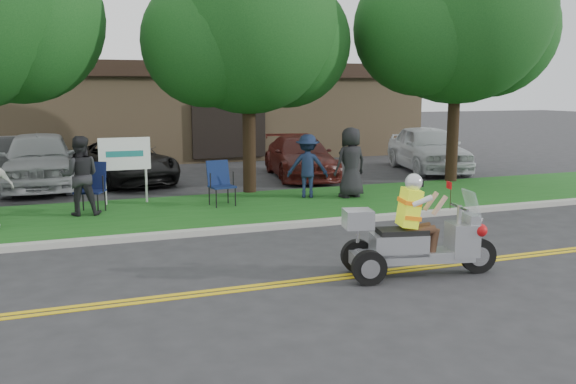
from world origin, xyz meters
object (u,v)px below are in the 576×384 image
object	(u,v)px
trike_scooter	(414,241)
parked_car_far_left	(39,160)
parked_car_mid	(125,162)
lawn_chair_b	(220,180)
lawn_chair_a	(92,184)
parked_car_right	(300,157)
spectator_adult_mid	(80,176)
parked_car_far_right	(428,148)
parked_car_left	(22,162)

from	to	relation	value
trike_scooter	parked_car_far_left	size ratio (longest dim) A/B	0.50
parked_car_mid	lawn_chair_b	bearing A→B (deg)	-85.01
lawn_chair_b	parked_car_far_left	distance (m)	6.54
lawn_chair_a	parked_car_right	world-z (taller)	parked_car_right
spectator_adult_mid	parked_car_right	world-z (taller)	spectator_adult_mid
parked_car_mid	parked_car_right	distance (m)	5.69
parked_car_right	parked_car_far_right	world-z (taller)	parked_car_far_right
lawn_chair_a	parked_car_mid	distance (m)	5.18
parked_car_mid	parked_car_right	size ratio (longest dim) A/B	1.02
trike_scooter	lawn_chair_b	world-z (taller)	trike_scooter
trike_scooter	parked_car_mid	world-z (taller)	trike_scooter
trike_scooter	lawn_chair_a	xyz separation A→B (m)	(-4.51, 6.64, 0.18)
parked_car_mid	parked_car_far_right	size ratio (longest dim) A/B	0.98
parked_car_left	parked_car_right	distance (m)	8.69
trike_scooter	lawn_chair_b	xyz separation A→B (m)	(-1.50, 6.42, 0.14)
parked_car_left	trike_scooter	bearing A→B (deg)	-65.90
trike_scooter	lawn_chair_b	size ratio (longest dim) A/B	2.30
lawn_chair_a	parked_car_right	bearing A→B (deg)	54.43
lawn_chair_a	parked_car_left	size ratio (longest dim) A/B	0.25
parked_car_right	parked_car_far_right	distance (m)	4.87
parked_car_far_left	parked_car_mid	xyz separation A→B (m)	(2.50, 0.28, -0.20)
spectator_adult_mid	parked_car_far_left	distance (m)	5.17
lawn_chair_b	parked_car_left	bearing A→B (deg)	123.31
trike_scooter	parked_car_far_left	world-z (taller)	parked_car_far_left
trike_scooter	spectator_adult_mid	size ratio (longest dim) A/B	1.40
spectator_adult_mid	trike_scooter	bearing A→B (deg)	134.30
parked_car_right	spectator_adult_mid	bearing A→B (deg)	-138.44
lawn_chair_b	lawn_chair_a	bearing A→B (deg)	167.73
trike_scooter	parked_car_far_left	distance (m)	12.76
parked_car_mid	parked_car_far_right	xyz separation A→B (m)	(10.50, -1.01, 0.16)
parked_car_right	parked_car_left	bearing A→B (deg)	-177.20
trike_scooter	lawn_chair_a	distance (m)	8.02
parked_car_far_right	spectator_adult_mid	bearing A→B (deg)	-145.95
trike_scooter	parked_car_far_right	distance (m)	12.88
lawn_chair_a	parked_car_left	world-z (taller)	parked_car_left
parked_car_mid	spectator_adult_mid	bearing A→B (deg)	-119.15
lawn_chair_a	parked_car_right	distance (m)	8.06
trike_scooter	spectator_adult_mid	xyz separation A→B (m)	(-4.76, 6.32, 0.43)
parked_car_far_left	parked_car_far_right	world-z (taller)	parked_car_far_left
parked_car_left	parked_car_mid	distance (m)	3.00
spectator_adult_mid	parked_car_right	xyz separation A→B (m)	(7.13, 4.52, -0.32)
spectator_adult_mid	parked_car_left	xyz separation A→B (m)	(-1.50, 5.49, -0.24)
lawn_chair_a	parked_car_far_right	bearing A→B (deg)	41.89
parked_car_far_left	parked_car_left	world-z (taller)	parked_car_far_left
parked_car_mid	parked_car_far_left	bearing A→B (deg)	172.95
parked_car_left	spectator_adult_mid	bearing A→B (deg)	-78.51
lawn_chair_b	parked_car_left	world-z (taller)	parked_car_left
spectator_adult_mid	parked_car_mid	size ratio (longest dim) A/B	0.38
spectator_adult_mid	parked_car_far_left	bearing A→B (deg)	-71.46
lawn_chair_b	parked_car_right	size ratio (longest dim) A/B	0.23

